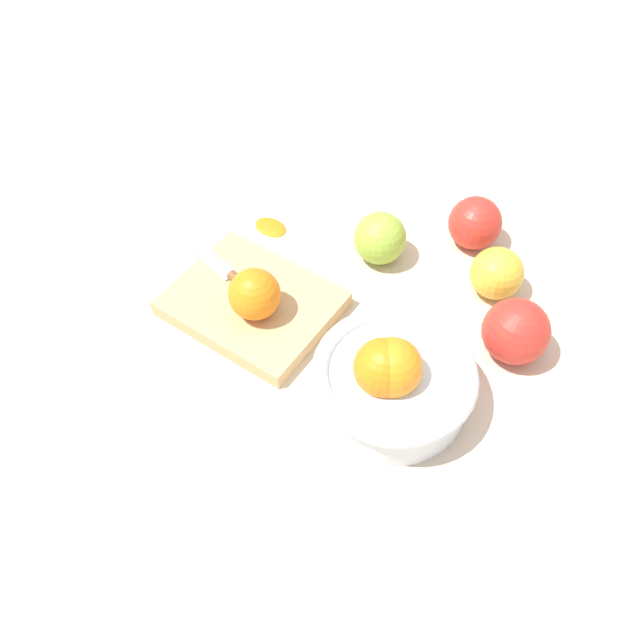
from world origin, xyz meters
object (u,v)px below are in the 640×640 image
(apple_front_left, at_px, (475,223))
(apple_front_center, at_px, (383,239))
(bowl, at_px, (392,379))
(orange_on_board, at_px, (255,294))
(apple_front_left_2, at_px, (497,273))
(apple_front_left_3, at_px, (516,331))
(knife, at_px, (226,271))
(cutting_board, at_px, (253,304))

(apple_front_left, distance_m, apple_front_center, 0.13)
(apple_front_center, bearing_deg, bowl, 118.83)
(orange_on_board, bearing_deg, apple_front_left_2, -140.40)
(bowl, height_order, apple_front_left_2, bowl)
(bowl, relative_size, apple_front_left_3, 2.30)
(bowl, distance_m, knife, 0.28)
(cutting_board, distance_m, apple_front_left_2, 0.32)
(apple_front_left, bearing_deg, apple_front_center, 43.26)
(apple_front_center, height_order, apple_front_left_3, apple_front_left_3)
(apple_front_center, relative_size, apple_front_left_3, 0.88)
(apple_front_left, xyz_separation_m, apple_front_center, (0.10, 0.09, -0.00))
(bowl, xyz_separation_m, apple_front_left_3, (-0.10, -0.14, -0.00))
(bowl, height_order, apple_front_left, bowl)
(bowl, distance_m, apple_front_left, 0.30)
(bowl, bearing_deg, apple_front_center, -61.17)
(apple_front_left_3, bearing_deg, apple_front_left, -54.27)
(orange_on_board, height_order, apple_front_left_3, orange_on_board)
(bowl, relative_size, apple_front_left, 2.54)
(apple_front_left_2, bearing_deg, apple_front_left_3, 122.60)
(apple_front_left, bearing_deg, apple_front_left_2, 129.07)
(knife, height_order, apple_front_left_3, apple_front_left_3)
(cutting_board, distance_m, apple_front_left, 0.33)
(bowl, xyz_separation_m, apple_front_left, (0.02, -0.30, -0.01))
(orange_on_board, height_order, apple_front_center, orange_on_board)
(cutting_board, bearing_deg, orange_on_board, 138.15)
(knife, xyz_separation_m, apple_front_left_2, (-0.32, -0.17, 0.01))
(cutting_board, height_order, apple_front_center, apple_front_center)
(orange_on_board, bearing_deg, apple_front_center, -115.36)
(cutting_board, distance_m, apple_front_center, 0.20)
(cutting_board, relative_size, apple_front_left_3, 2.49)
(apple_front_left, xyz_separation_m, apple_front_left_3, (-0.11, 0.16, 0.00))
(bowl, relative_size, apple_front_left_2, 2.71)
(apple_front_left_2, xyz_separation_m, apple_front_center, (0.16, 0.02, 0.00))
(apple_front_left, height_order, apple_front_center, apple_front_left)
(orange_on_board, height_order, apple_front_left_2, orange_on_board)
(bowl, distance_m, apple_front_left_3, 0.17)
(cutting_board, height_order, knife, knife)
(knife, height_order, apple_front_left, apple_front_left)
(cutting_board, bearing_deg, bowl, 170.48)
(cutting_board, xyz_separation_m, apple_front_left, (-0.20, -0.26, 0.03))
(knife, bearing_deg, cutting_board, 159.80)
(knife, distance_m, apple_front_center, 0.22)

